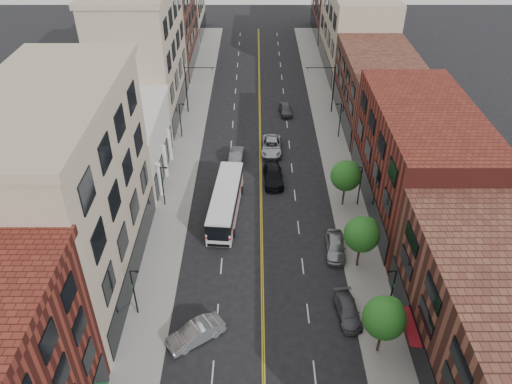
{
  "coord_description": "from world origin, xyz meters",
  "views": [
    {
      "loc": [
        -0.61,
        -21.82,
        34.1
      ],
      "look_at": [
        -0.59,
        19.55,
        5.0
      ],
      "focal_mm": 35.0,
      "sensor_mm": 36.0,
      "label": 1
    }
  ],
  "objects_px": {
    "car_lane_behind": "(236,155)",
    "car_lane_a": "(273,176)",
    "car_parked_far": "(335,246)",
    "car_angle_b": "(196,333)",
    "car_parked_mid": "(348,311)",
    "car_lane_b": "(272,146)",
    "city_bus": "(226,200)",
    "car_lane_c": "(285,109)"
  },
  "relations": [
    {
      "from": "car_angle_b",
      "to": "car_lane_a",
      "type": "bearing_deg",
      "value": 128.58
    },
    {
      "from": "car_parked_mid",
      "to": "car_lane_c",
      "type": "distance_m",
      "value": 40.08
    },
    {
      "from": "car_parked_mid",
      "to": "car_lane_a",
      "type": "xyz_separation_m",
      "value": [
        -5.9,
        21.27,
        0.16
      ]
    },
    {
      "from": "city_bus",
      "to": "car_lane_behind",
      "type": "xyz_separation_m",
      "value": [
        0.79,
        11.29,
        -1.0
      ]
    },
    {
      "from": "car_parked_far",
      "to": "car_lane_b",
      "type": "relative_size",
      "value": 0.82
    },
    {
      "from": "car_parked_far",
      "to": "car_lane_behind",
      "type": "relative_size",
      "value": 0.99
    },
    {
      "from": "city_bus",
      "to": "car_parked_far",
      "type": "bearing_deg",
      "value": -24.98
    },
    {
      "from": "car_angle_b",
      "to": "car_lane_c",
      "type": "distance_m",
      "value": 43.48
    },
    {
      "from": "car_parked_mid",
      "to": "car_lane_b",
      "type": "bearing_deg",
      "value": 96.32
    },
    {
      "from": "city_bus",
      "to": "car_parked_far",
      "type": "relative_size",
      "value": 2.55
    },
    {
      "from": "car_lane_a",
      "to": "car_parked_mid",
      "type": "bearing_deg",
      "value": -77.46
    },
    {
      "from": "car_lane_behind",
      "to": "car_lane_a",
      "type": "relative_size",
      "value": 0.85
    },
    {
      "from": "car_lane_a",
      "to": "car_angle_b",
      "type": "bearing_deg",
      "value": -109.6
    },
    {
      "from": "city_bus",
      "to": "car_lane_c",
      "type": "height_order",
      "value": "city_bus"
    },
    {
      "from": "city_bus",
      "to": "car_parked_far",
      "type": "distance_m",
      "value": 13.08
    },
    {
      "from": "car_lane_behind",
      "to": "city_bus",
      "type": "bearing_deg",
      "value": 89.63
    },
    {
      "from": "car_lane_behind",
      "to": "car_parked_mid",
      "type": "bearing_deg",
      "value": 115.61
    },
    {
      "from": "car_lane_a",
      "to": "car_lane_c",
      "type": "height_order",
      "value": "car_lane_a"
    },
    {
      "from": "car_parked_mid",
      "to": "car_lane_behind",
      "type": "bearing_deg",
      "value": 106.62
    },
    {
      "from": "car_angle_b",
      "to": "car_lane_b",
      "type": "height_order",
      "value": "car_angle_b"
    },
    {
      "from": "car_lane_a",
      "to": "car_lane_b",
      "type": "height_order",
      "value": "car_lane_a"
    },
    {
      "from": "car_lane_a",
      "to": "car_lane_b",
      "type": "relative_size",
      "value": 0.98
    },
    {
      "from": "car_angle_b",
      "to": "car_parked_far",
      "type": "relative_size",
      "value": 1.04
    },
    {
      "from": "car_angle_b",
      "to": "car_lane_a",
      "type": "relative_size",
      "value": 0.87
    },
    {
      "from": "car_lane_behind",
      "to": "car_lane_a",
      "type": "distance_m",
      "value": 6.69
    },
    {
      "from": "car_parked_far",
      "to": "car_lane_behind",
      "type": "bearing_deg",
      "value": 125.2
    },
    {
      "from": "car_lane_c",
      "to": "car_angle_b",
      "type": "bearing_deg",
      "value": -107.34
    },
    {
      "from": "car_parked_far",
      "to": "car_angle_b",
      "type": "bearing_deg",
      "value": -135.68
    },
    {
      "from": "car_parked_mid",
      "to": "car_lane_a",
      "type": "relative_size",
      "value": 0.81
    },
    {
      "from": "car_lane_behind",
      "to": "car_lane_b",
      "type": "distance_m",
      "value": 5.23
    },
    {
      "from": "car_parked_far",
      "to": "car_lane_c",
      "type": "relative_size",
      "value": 1.1
    },
    {
      "from": "car_lane_behind",
      "to": "car_lane_a",
      "type": "height_order",
      "value": "car_lane_a"
    },
    {
      "from": "car_angle_b",
      "to": "city_bus",
      "type": "bearing_deg",
      "value": 139.68
    },
    {
      "from": "car_parked_far",
      "to": "car_lane_c",
      "type": "height_order",
      "value": "car_parked_far"
    },
    {
      "from": "car_parked_mid",
      "to": "car_lane_b",
      "type": "xyz_separation_m",
      "value": [
        -5.9,
        28.5,
        0.14
      ]
    },
    {
      "from": "car_parked_mid",
      "to": "car_angle_b",
      "type": "bearing_deg",
      "value": -174.48
    },
    {
      "from": "car_parked_far",
      "to": "car_lane_a",
      "type": "bearing_deg",
      "value": 119.02
    },
    {
      "from": "city_bus",
      "to": "car_lane_a",
      "type": "relative_size",
      "value": 2.15
    },
    {
      "from": "car_angle_b",
      "to": "car_parked_far",
      "type": "bearing_deg",
      "value": 95.01
    },
    {
      "from": "car_parked_mid",
      "to": "car_lane_b",
      "type": "distance_m",
      "value": 29.1
    },
    {
      "from": "car_parked_mid",
      "to": "car_lane_c",
      "type": "xyz_separation_m",
      "value": [
        -3.48,
        39.93,
        0.07
      ]
    },
    {
      "from": "car_angle_b",
      "to": "car_lane_behind",
      "type": "distance_m",
      "value": 28.69
    }
  ]
}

